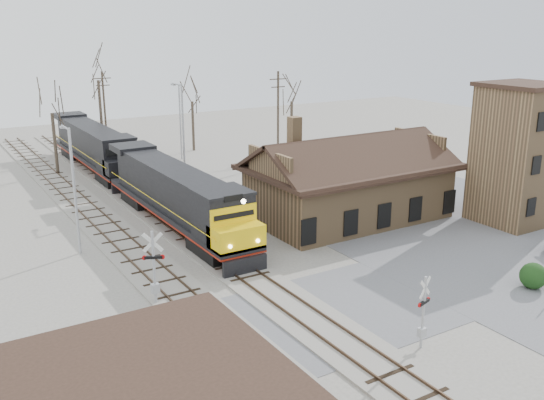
{
  "coord_description": "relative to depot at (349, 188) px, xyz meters",
  "views": [
    {
      "loc": [
        -16.01,
        -22.54,
        14.39
      ],
      "look_at": [
        3.34,
        9.0,
        3.53
      ],
      "focal_mm": 40.0,
      "sensor_mm": 36.0,
      "label": 1
    }
  ],
  "objects": [
    {
      "name": "road",
      "position": [
        -11.99,
        -12.0,
        -2.39
      ],
      "size": [
        60.0,
        9.0,
        0.03
      ],
      "primitive_type": "cube",
      "color": "#5C5C61",
      "rests_on": "ground"
    },
    {
      "name": "depot",
      "position": [
        0.0,
        0.0,
        0.0
      ],
      "size": [
        15.2,
        9.31,
        7.9
      ],
      "color": "olive",
      "rests_on": "ground"
    },
    {
      "name": "parking_lot",
      "position": [
        6.01,
        -8.0,
        -2.39
      ],
      "size": [
        22.0,
        26.0,
        0.03
      ],
      "primitive_type": "cube",
      "color": "#5C5C61",
      "rests_on": "ground"
    },
    {
      "name": "utility_pole_b",
      "position": [
        -7.78,
        35.59,
        2.34
      ],
      "size": [
        2.0,
        0.24,
        9.06
      ],
      "color": "#382D23",
      "rests_on": "ground"
    },
    {
      "name": "track_siding",
      "position": [
        -16.49,
        3.0,
        -2.34
      ],
      "size": [
        3.4,
        90.0,
        0.24
      ],
      "color": "#A39D93",
      "rests_on": "ground"
    },
    {
      "name": "streetlight_b",
      "position": [
        -7.95,
        12.57,
        2.9
      ],
      "size": [
        0.25,
        2.04,
        9.52
      ],
      "color": "#A5A8AD",
      "rests_on": "ground"
    },
    {
      "name": "track_main",
      "position": [
        -11.99,
        3.0,
        -2.34
      ],
      "size": [
        3.4,
        90.0,
        0.24
      ],
      "color": "#A39D93",
      "rests_on": "ground"
    },
    {
      "name": "tree_b",
      "position": [
        -15.61,
        26.23,
        4.57
      ],
      "size": [
        4.0,
        4.0,
        9.81
      ],
      "color": "#382D23",
      "rests_on": "ground"
    },
    {
      "name": "streetlight_a",
      "position": [
        -19.41,
        3.41,
        2.22
      ],
      "size": [
        0.25,
        2.04,
        8.2
      ],
      "color": "#A5A8AD",
      "rests_on": "ground"
    },
    {
      "name": "crossbuck_far",
      "position": [
        -17.93,
        -6.35,
        -0.47
      ],
      "size": [
        1.11,
        0.56,
        4.13
      ],
      "rotation": [
        0.0,
        0.0,
        2.72
      ],
      "color": "#A5A8AD",
      "rests_on": "ground"
    },
    {
      "name": "tree_e",
      "position": [
        9.99,
        23.1,
        4.33
      ],
      "size": [
        3.87,
        3.87,
        9.47
      ],
      "color": "#382D23",
      "rests_on": "ground"
    },
    {
      "name": "locomotive_lead",
      "position": [
        -11.99,
        4.35,
        0.02
      ],
      "size": [
        3.11,
        20.83,
        4.63
      ],
      "color": "black",
      "rests_on": "ground"
    },
    {
      "name": "utility_pole_c",
      "position": [
        5.51,
        18.87,
        2.62
      ],
      "size": [
        2.0,
        0.24,
        9.62
      ],
      "color": "#382D23",
      "rests_on": "ground"
    },
    {
      "name": "crossbuck_near",
      "position": [
        -9.18,
        -16.97,
        -0.71
      ],
      "size": [
        0.99,
        0.37,
        3.55
      ],
      "rotation": [
        0.0,
        0.0,
        0.29
      ],
      "color": "#A5A8AD",
      "rests_on": "ground"
    },
    {
      "name": "signal_tower",
      "position": [
        10.4,
        -7.0,
        2.67
      ],
      "size": [
        6.0,
        5.4,
        10.3
      ],
      "color": "#916F4A",
      "rests_on": "ground"
    },
    {
      "name": "locomotive_trailing",
      "position": [
        -11.99,
        25.46,
        0.02
      ],
      "size": [
        3.11,
        20.83,
        4.38
      ],
      "color": "black",
      "rests_on": "ground"
    },
    {
      "name": "tree_d",
      "position": [
        0.64,
        29.64,
        4.22
      ],
      "size": [
        3.81,
        3.81,
        9.32
      ],
      "color": "#382D23",
      "rests_on": "ground"
    },
    {
      "name": "tree_c",
      "position": [
        -8.78,
        33.77,
        7.17
      ],
      "size": [
        5.49,
        5.49,
        13.44
      ],
      "color": "#382D23",
      "rests_on": "ground"
    },
    {
      "name": "ground",
      "position": [
        -11.99,
        -12.0,
        -2.41
      ],
      "size": [
        140.0,
        140.0,
        0.0
      ],
      "primitive_type": "plane",
      "color": "#A39D93",
      "rests_on": "ground"
    },
    {
      "name": "hedge_a",
      "position": [
        0.89,
        -15.49,
        -1.66
      ],
      "size": [
        1.5,
        1.5,
        1.5
      ],
      "primitive_type": "sphere",
      "color": "black",
      "rests_on": "ground"
    },
    {
      "name": "streetlight_c",
      "position": [
        -2.48,
        26.11,
        2.21
      ],
      "size": [
        0.25,
        2.04,
        8.17
      ],
      "color": "#A5A8AD",
      "rests_on": "ground"
    }
  ]
}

